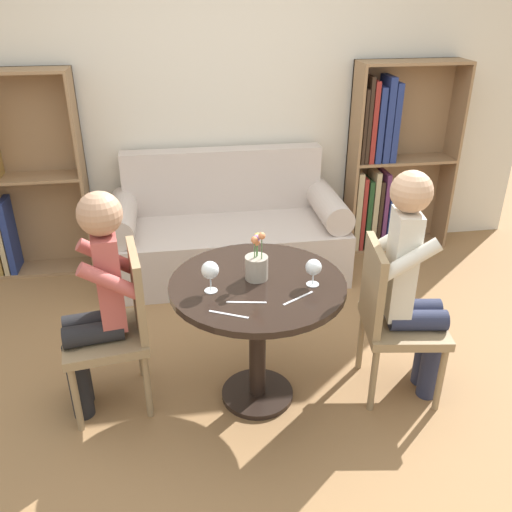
# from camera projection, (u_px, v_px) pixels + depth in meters

# --- Properties ---
(ground_plane) EXTENTS (16.00, 16.00, 0.00)m
(ground_plane) POSITION_uv_depth(u_px,v_px,m) (257.00, 395.00, 3.05)
(ground_plane) COLOR olive
(back_wall) EXTENTS (5.20, 0.05, 2.70)m
(back_wall) POSITION_uv_depth(u_px,v_px,m) (218.00, 89.00, 4.15)
(back_wall) COLOR silver
(back_wall) RESTS_ON ground_plane
(round_table) EXTENTS (0.90, 0.90, 0.74)m
(round_table) POSITION_uv_depth(u_px,v_px,m) (257.00, 308.00, 2.79)
(round_table) COLOR black
(round_table) RESTS_ON ground_plane
(couch) EXTENTS (1.79, 0.80, 0.92)m
(couch) POSITION_uv_depth(u_px,v_px,m) (227.00, 234.00, 4.25)
(couch) COLOR beige
(couch) RESTS_ON ground_plane
(bookshelf_left) EXTENTS (0.86, 0.28, 1.55)m
(bookshelf_left) POSITION_uv_depth(u_px,v_px,m) (9.00, 182.00, 4.07)
(bookshelf_left) COLOR #93704C
(bookshelf_left) RESTS_ON ground_plane
(bookshelf_right) EXTENTS (0.86, 0.28, 1.55)m
(bookshelf_right) POSITION_uv_depth(u_px,v_px,m) (385.00, 164.00, 4.48)
(bookshelf_right) COLOR #93704C
(bookshelf_right) RESTS_ON ground_plane
(chair_left) EXTENTS (0.47, 0.47, 0.90)m
(chair_left) POSITION_uv_depth(u_px,v_px,m) (118.00, 324.00, 2.82)
(chair_left) COLOR #937A56
(chair_left) RESTS_ON ground_plane
(chair_right) EXTENTS (0.48, 0.48, 0.90)m
(chair_right) POSITION_uv_depth(u_px,v_px,m) (392.00, 314.00, 2.90)
(chair_right) COLOR #937A56
(chair_right) RESTS_ON ground_plane
(person_left) EXTENTS (0.45, 0.38, 1.23)m
(person_left) POSITION_uv_depth(u_px,v_px,m) (96.00, 299.00, 2.71)
(person_left) COLOR black
(person_left) RESTS_ON ground_plane
(person_right) EXTENTS (0.45, 0.38, 1.30)m
(person_right) POSITION_uv_depth(u_px,v_px,m) (413.00, 283.00, 2.80)
(person_right) COLOR #282D47
(person_right) RESTS_ON ground_plane
(wine_glass_left) EXTENTS (0.09, 0.09, 0.16)m
(wine_glass_left) POSITION_uv_depth(u_px,v_px,m) (210.00, 271.00, 2.59)
(wine_glass_left) COLOR white
(wine_glass_left) RESTS_ON round_table
(wine_glass_right) EXTENTS (0.08, 0.08, 0.14)m
(wine_glass_right) POSITION_uv_depth(u_px,v_px,m) (314.00, 268.00, 2.65)
(wine_glass_right) COLOR white
(wine_glass_right) RESTS_ON round_table
(flower_vase) EXTENTS (0.12, 0.12, 0.27)m
(flower_vase) POSITION_uv_depth(u_px,v_px,m) (257.00, 264.00, 2.71)
(flower_vase) COLOR #9E9384
(flower_vase) RESTS_ON round_table
(knife_left_setting) EXTENTS (0.17, 0.10, 0.00)m
(knife_left_setting) POSITION_uv_depth(u_px,v_px,m) (229.00, 314.00, 2.45)
(knife_left_setting) COLOR silver
(knife_left_setting) RESTS_ON round_table
(fork_left_setting) EXTENTS (0.19, 0.04, 0.00)m
(fork_left_setting) POSITION_uv_depth(u_px,v_px,m) (246.00, 302.00, 2.54)
(fork_left_setting) COLOR silver
(fork_left_setting) RESTS_ON round_table
(knife_right_setting) EXTENTS (0.17, 0.11, 0.00)m
(knife_right_setting) POSITION_uv_depth(u_px,v_px,m) (298.00, 298.00, 2.58)
(knife_right_setting) COLOR silver
(knife_right_setting) RESTS_ON round_table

